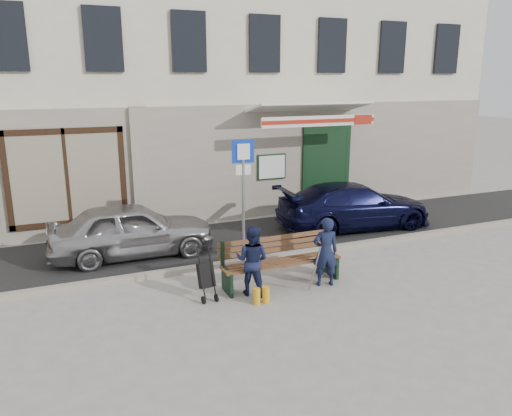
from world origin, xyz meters
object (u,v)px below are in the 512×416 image
car_silver (132,230)px  stroller (206,276)px  car_navy (354,206)px  parking_sign (243,181)px  bench (279,262)px  man (325,252)px  woman (252,260)px

car_silver → stroller: size_ratio=3.68×
car_navy → parking_sign: size_ratio=1.58×
car_silver → bench: car_silver is taller
car_navy → stroller: car_navy is taller
car_silver → stroller: (0.85, -2.82, -0.18)m
bench → man: bearing=-25.8°
man → stroller: size_ratio=1.38×
bench → stroller: 1.51m
parking_sign → man: parking_sign is taller
man → woman: man is taller
car_navy → woman: bearing=129.5°
car_silver → car_navy: 5.84m
woman → stroller: bearing=33.8°
woman → stroller: woman is taller
car_navy → stroller: 5.71m
car_silver → man: size_ratio=2.66×
car_navy → bench: car_navy is taller
parking_sign → man: bearing=-63.0°
car_navy → parking_sign: bearing=111.2°
car_silver → car_navy: size_ratio=0.86×
parking_sign → bench: 2.07m
car_silver → stroller: bearing=-162.5°
stroller → man: bearing=-16.0°
car_silver → parking_sign: (2.24, -1.13, 1.15)m
car_navy → woman: 5.05m
woman → stroller: size_ratio=1.34×
stroller → bench: bearing=-5.2°
bench → stroller: (-1.50, -0.10, -0.02)m
parking_sign → bench: size_ratio=1.10×
car_navy → stroller: bearing=123.6°
bench → woman: (-0.65, -0.22, 0.20)m
bench → man: size_ratio=1.76×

